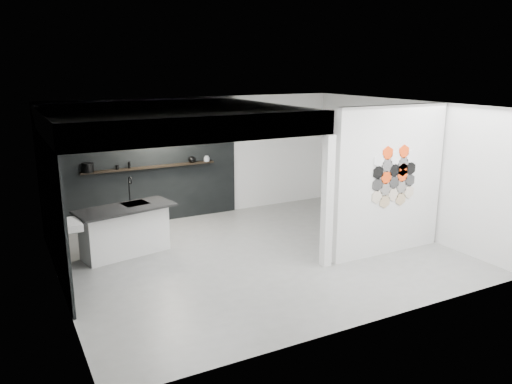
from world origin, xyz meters
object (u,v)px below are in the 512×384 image
at_px(stockpot, 88,167).
at_px(bottle_dark, 129,165).
at_px(kitchen_island, 125,230).
at_px(kettle, 192,159).
at_px(partition_panel, 390,181).
at_px(utensil_cup, 117,167).
at_px(wall_basin, 68,225).
at_px(glass_bowl, 207,159).
at_px(glass_vase, 207,158).

height_order(stockpot, bottle_dark, stockpot).
relative_size(kitchen_island, bottle_dark, 13.34).
xyz_separation_m(kettle, bottle_dark, (-1.44, 0.00, -0.00)).
xyz_separation_m(partition_panel, kitchen_island, (-4.43, 2.21, -0.91)).
bearing_deg(stockpot, utensil_cup, 0.00).
bearing_deg(stockpot, wall_basin, -109.07).
distance_m(kitchen_island, bottle_dark, 1.97).
height_order(glass_bowl, glass_vase, glass_vase).
bearing_deg(wall_basin, bottle_dark, 52.61).
bearing_deg(bottle_dark, utensil_cup, 180.00).
bearing_deg(stockpot, bottle_dark, 0.00).
height_order(partition_panel, glass_vase, partition_panel).
distance_m(partition_panel, kitchen_island, 5.04).
xyz_separation_m(stockpot, glass_bowl, (2.68, 0.00, -0.05)).
xyz_separation_m(wall_basin, kitchen_island, (1.03, 0.41, -0.36)).
height_order(wall_basin, utensil_cup, utensil_cup).
relative_size(stockpot, glass_bowl, 1.81).
bearing_deg(kitchen_island, bottle_dark, 60.05).
xyz_separation_m(kitchen_island, stockpot, (-0.32, 1.66, 0.93)).
relative_size(wall_basin, kettle, 3.53).
bearing_deg(utensil_cup, glass_vase, 0.00).
height_order(kitchen_island, utensil_cup, kitchen_island).
height_order(partition_panel, glass_bowl, partition_panel).
relative_size(bottle_dark, utensil_cup, 1.57).
xyz_separation_m(kettle, glass_vase, (0.37, 0.00, -0.01)).
relative_size(kettle, bottle_dark, 1.19).
distance_m(kettle, glass_vase, 0.37).
relative_size(partition_panel, utensil_cup, 30.70).
bearing_deg(bottle_dark, kitchen_island, -108.24).
relative_size(kettle, glass_bowl, 1.29).
relative_size(wall_basin, bottle_dark, 4.19).
bearing_deg(utensil_cup, bottle_dark, 0.00).
bearing_deg(stockpot, kitchen_island, -79.16).
bearing_deg(glass_bowl, kettle, 180.00).
distance_m(stockpot, glass_bowl, 2.68).
height_order(bottle_dark, utensil_cup, bottle_dark).
xyz_separation_m(wall_basin, stockpot, (0.71, 2.07, 0.57)).
height_order(kitchen_island, stockpot, stockpot).
bearing_deg(glass_vase, wall_basin, -148.65).
bearing_deg(kettle, stockpot, 177.89).
bearing_deg(kitchen_island, utensil_cup, 68.44).
xyz_separation_m(wall_basin, glass_vase, (3.39, 2.07, 0.53)).
distance_m(partition_panel, stockpot, 6.12).
height_order(glass_bowl, bottle_dark, bottle_dark).
distance_m(kitchen_island, glass_bowl, 3.02).
relative_size(wall_basin, stockpot, 2.53).
distance_m(partition_panel, glass_bowl, 4.39).
relative_size(kitchen_island, glass_vase, 15.21).
relative_size(kitchen_island, stockpot, 8.05).
relative_size(wall_basin, utensil_cup, 6.58).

